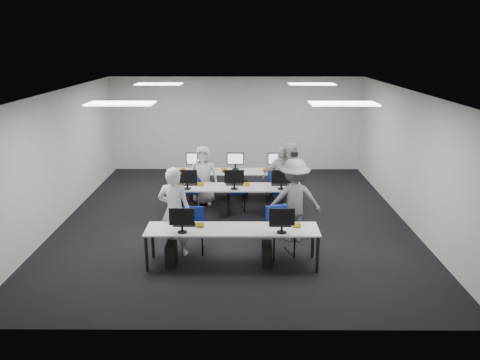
{
  "coord_description": "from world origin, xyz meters",
  "views": [
    {
      "loc": [
        0.18,
        -10.43,
        4.05
      ],
      "look_at": [
        0.13,
        -0.15,
        1.0
      ],
      "focal_mm": 35.0,
      "sensor_mm": 36.0,
      "label": 1
    }
  ],
  "objects_px": {
    "chair_1": "(280,240)",
    "chair_6": "(236,194)",
    "chair_3": "(235,198)",
    "student_2": "(203,175)",
    "student_3": "(281,177)",
    "desk_mid": "(234,189)",
    "student_1": "(288,176)",
    "chair_0": "(193,238)",
    "desk_front": "(232,231)",
    "chair_7": "(275,193)",
    "photographer": "(294,200)",
    "chair_2": "(192,197)",
    "student_0": "(175,211)",
    "chair_4": "(280,198)",
    "chair_5": "(195,193)"
  },
  "relations": [
    {
      "from": "photographer",
      "to": "desk_front",
      "type": "bearing_deg",
      "value": 39.9
    },
    {
      "from": "chair_1",
      "to": "chair_6",
      "type": "relative_size",
      "value": 1.02
    },
    {
      "from": "chair_1",
      "to": "student_2",
      "type": "height_order",
      "value": "student_2"
    },
    {
      "from": "student_0",
      "to": "student_3",
      "type": "xyz_separation_m",
      "value": [
        2.28,
        2.78,
        -0.11
      ]
    },
    {
      "from": "chair_4",
      "to": "student_3",
      "type": "relative_size",
      "value": 0.58
    },
    {
      "from": "chair_4",
      "to": "chair_6",
      "type": "relative_size",
      "value": 0.97
    },
    {
      "from": "chair_1",
      "to": "chair_3",
      "type": "xyz_separation_m",
      "value": [
        -0.91,
        2.6,
        -0.01
      ]
    },
    {
      "from": "chair_1",
      "to": "student_2",
      "type": "relative_size",
      "value": 0.63
    },
    {
      "from": "chair_1",
      "to": "chair_6",
      "type": "distance_m",
      "value": 3.07
    },
    {
      "from": "chair_3",
      "to": "student_2",
      "type": "relative_size",
      "value": 0.62
    },
    {
      "from": "chair_6",
      "to": "student_1",
      "type": "bearing_deg",
      "value": -4.54
    },
    {
      "from": "chair_0",
      "to": "chair_6",
      "type": "height_order",
      "value": "chair_6"
    },
    {
      "from": "chair_0",
      "to": "photographer",
      "type": "distance_m",
      "value": 2.22
    },
    {
      "from": "chair_1",
      "to": "student_0",
      "type": "xyz_separation_m",
      "value": [
        -2.05,
        0.01,
        0.59
      ]
    },
    {
      "from": "chair_5",
      "to": "student_3",
      "type": "distance_m",
      "value": 2.28
    },
    {
      "from": "chair_0",
      "to": "chair_4",
      "type": "relative_size",
      "value": 0.97
    },
    {
      "from": "chair_5",
      "to": "student_2",
      "type": "height_order",
      "value": "student_2"
    },
    {
      "from": "chair_6",
      "to": "chair_7",
      "type": "height_order",
      "value": "chair_7"
    },
    {
      "from": "student_3",
      "to": "desk_mid",
      "type": "bearing_deg",
      "value": -153.21
    },
    {
      "from": "desk_front",
      "to": "desk_mid",
      "type": "xyz_separation_m",
      "value": [
        0.0,
        2.6,
        0.0
      ]
    },
    {
      "from": "chair_7",
      "to": "desk_front",
      "type": "bearing_deg",
      "value": -107.01
    },
    {
      "from": "chair_2",
      "to": "chair_3",
      "type": "xyz_separation_m",
      "value": [
        1.1,
        -0.17,
        0.04
      ]
    },
    {
      "from": "chair_4",
      "to": "student_0",
      "type": "height_order",
      "value": "student_0"
    },
    {
      "from": "student_1",
      "to": "photographer",
      "type": "relative_size",
      "value": 0.95
    },
    {
      "from": "chair_1",
      "to": "student_1",
      "type": "relative_size",
      "value": 0.57
    },
    {
      "from": "chair_2",
      "to": "chair_6",
      "type": "relative_size",
      "value": 0.88
    },
    {
      "from": "chair_1",
      "to": "student_1",
      "type": "distance_m",
      "value": 2.75
    },
    {
      "from": "student_2",
      "to": "chair_3",
      "type": "bearing_deg",
      "value": -26.97
    },
    {
      "from": "chair_1",
      "to": "student_3",
      "type": "xyz_separation_m",
      "value": [
        0.23,
        2.79,
        0.48
      ]
    },
    {
      "from": "chair_6",
      "to": "chair_2",
      "type": "bearing_deg",
      "value": -164.0
    },
    {
      "from": "chair_3",
      "to": "student_0",
      "type": "xyz_separation_m",
      "value": [
        -1.14,
        -2.59,
        0.59
      ]
    },
    {
      "from": "chair_0",
      "to": "chair_7",
      "type": "relative_size",
      "value": 0.93
    },
    {
      "from": "desk_front",
      "to": "chair_7",
      "type": "relative_size",
      "value": 3.4
    },
    {
      "from": "chair_1",
      "to": "student_2",
      "type": "distance_m",
      "value": 3.49
    },
    {
      "from": "chair_3",
      "to": "student_2",
      "type": "height_order",
      "value": "student_2"
    },
    {
      "from": "chair_5",
      "to": "chair_6",
      "type": "bearing_deg",
      "value": 0.9
    },
    {
      "from": "chair_7",
      "to": "chair_3",
      "type": "bearing_deg",
      "value": -158.52
    },
    {
      "from": "chair_1",
      "to": "student_1",
      "type": "xyz_separation_m",
      "value": [
        0.4,
        2.67,
        0.54
      ]
    },
    {
      "from": "chair_3",
      "to": "student_1",
      "type": "bearing_deg",
      "value": -2.82
    },
    {
      "from": "desk_front",
      "to": "chair_1",
      "type": "relative_size",
      "value": 3.34
    },
    {
      "from": "chair_1",
      "to": "chair_7",
      "type": "relative_size",
      "value": 1.02
    },
    {
      "from": "chair_2",
      "to": "desk_front",
      "type": "bearing_deg",
      "value": -60.29
    },
    {
      "from": "student_1",
      "to": "chair_2",
      "type": "bearing_deg",
      "value": -22.14
    },
    {
      "from": "chair_2",
      "to": "student_3",
      "type": "relative_size",
      "value": 0.53
    },
    {
      "from": "student_0",
      "to": "chair_3",
      "type": "bearing_deg",
      "value": -103.13
    },
    {
      "from": "student_1",
      "to": "student_3",
      "type": "height_order",
      "value": "student_1"
    },
    {
      "from": "desk_mid",
      "to": "student_3",
      "type": "relative_size",
      "value": 2.06
    },
    {
      "from": "photographer",
      "to": "student_1",
      "type": "bearing_deg",
      "value": -94.58
    },
    {
      "from": "chair_2",
      "to": "student_1",
      "type": "relative_size",
      "value": 0.49
    },
    {
      "from": "chair_4",
      "to": "student_1",
      "type": "xyz_separation_m",
      "value": [
        0.18,
        0.05,
        0.56
      ]
    }
  ]
}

